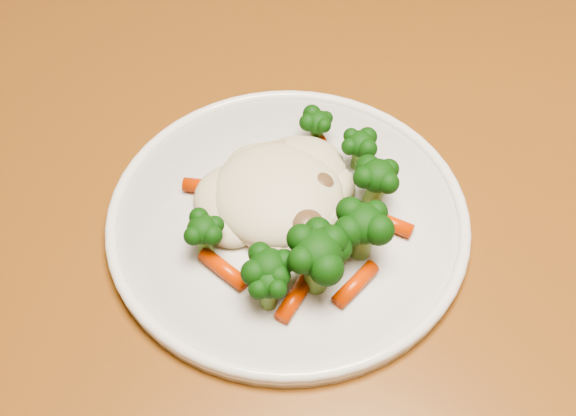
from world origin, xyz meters
The scene contains 3 objects.
dining_table centered at (0.02, 0.20, 0.66)m, with size 1.34×0.92×0.75m.
plate centered at (0.07, 0.19, 0.76)m, with size 0.29×0.29×0.01m, color white.
meal centered at (0.07, 0.17, 0.78)m, with size 0.19×0.18×0.05m.
Camera 1 is at (-0.14, -0.11, 1.22)m, focal length 45.00 mm.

